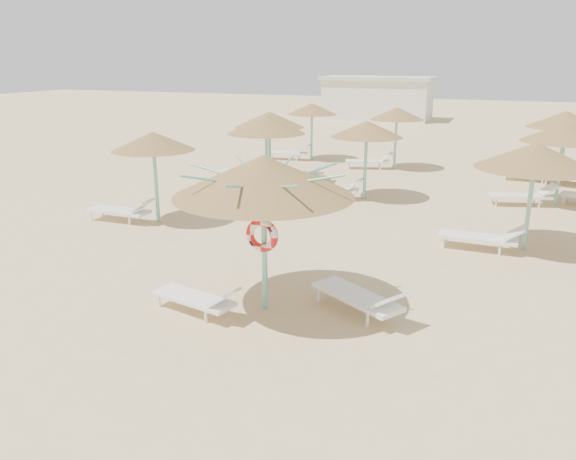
% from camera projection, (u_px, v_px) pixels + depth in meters
% --- Properties ---
extents(ground, '(120.00, 120.00, 0.00)m').
position_uv_depth(ground, '(279.00, 308.00, 10.87)').
color(ground, '#D3B180').
rests_on(ground, ground).
extents(main_palapa, '(3.33, 3.33, 2.98)m').
position_uv_depth(main_palapa, '(263.00, 177.00, 10.10)').
color(main_palapa, '#6FC0AC').
rests_on(main_palapa, ground).
extents(lounger_main_a, '(1.89, 0.93, 0.66)m').
position_uv_depth(lounger_main_a, '(199.00, 298.00, 10.54)').
color(lounger_main_a, white).
rests_on(lounger_main_a, ground).
extents(lounger_main_b, '(2.08, 1.61, 0.75)m').
position_uv_depth(lounger_main_b, '(362.00, 297.00, 10.48)').
color(lounger_main_b, white).
rests_on(lounger_main_b, ground).
extents(palapa_field, '(20.63, 13.91, 2.72)m').
position_uv_depth(palapa_field, '(467.00, 132.00, 18.32)').
color(palapa_field, '#6FC0AC').
rests_on(palapa_field, ground).
extents(service_hut, '(8.40, 4.40, 3.25)m').
position_uv_depth(service_hut, '(378.00, 98.00, 43.63)').
color(service_hut, silver).
rests_on(service_hut, ground).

